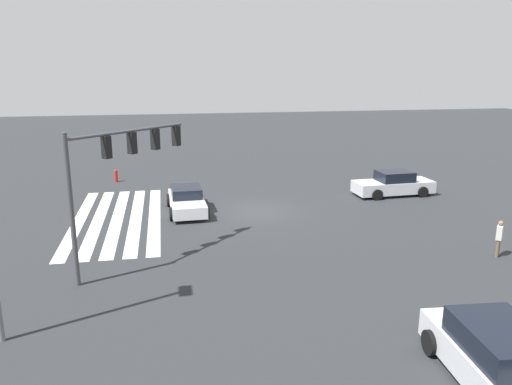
% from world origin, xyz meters
% --- Properties ---
extents(ground_plane, '(116.78, 116.78, 0.00)m').
position_xyz_m(ground_plane, '(0.00, 0.00, 0.00)').
color(ground_plane, '#2B2D30').
extents(crosswalk_markings, '(11.70, 4.40, 0.01)m').
position_xyz_m(crosswalk_markings, '(0.00, -7.35, 0.00)').
color(crosswalk_markings, silver).
rests_on(crosswalk_markings, ground_plane).
extents(traffic_signal_mast, '(4.15, 4.15, 5.55)m').
position_xyz_m(traffic_signal_mast, '(6.48, -6.48, 4.22)').
color(traffic_signal_mast, '#47474C').
rests_on(traffic_signal_mast, ground_plane).
extents(car_0, '(4.52, 2.14, 1.34)m').
position_xyz_m(car_0, '(-0.66, -3.71, 0.63)').
color(car_0, silver).
rests_on(car_0, ground_plane).
extents(car_1, '(4.42, 2.47, 1.62)m').
position_xyz_m(car_1, '(16.03, 3.03, 0.78)').
color(car_1, silver).
rests_on(car_1, ground_plane).
extents(car_2, '(2.21, 4.91, 1.49)m').
position_xyz_m(car_2, '(-1.97, 8.95, 0.68)').
color(car_2, silver).
rests_on(car_2, ground_plane).
extents(pedestrian, '(0.41, 0.41, 1.57)m').
position_xyz_m(pedestrian, '(8.41, 8.65, 0.87)').
color(pedestrian, brown).
rests_on(pedestrian, ground_plane).
extents(fire_hydrant, '(0.22, 0.22, 0.86)m').
position_xyz_m(fire_hydrant, '(-8.80, -8.10, 0.43)').
color(fire_hydrant, red).
rests_on(fire_hydrant, ground_plane).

